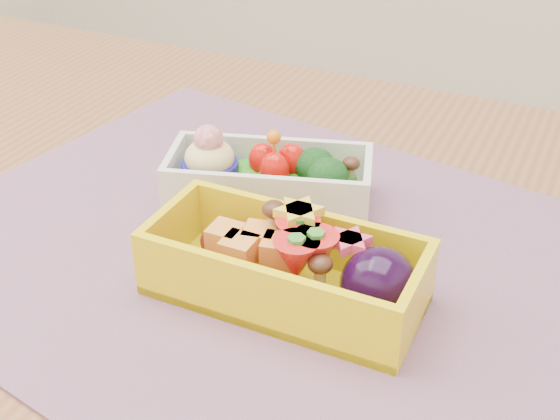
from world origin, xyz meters
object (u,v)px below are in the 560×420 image
at_px(table, 210,349).
at_px(bento_white, 268,179).
at_px(bento_yellow, 290,267).
at_px(placemat, 269,253).

distance_m(table, bento_white, 0.15).
bearing_deg(bento_yellow, bento_white, 122.90).
xyz_separation_m(bento_white, bento_yellow, (0.07, -0.11, 0.00)).
height_order(table, placemat, placemat).
distance_m(placemat, bento_yellow, 0.07).
distance_m(table, bento_yellow, 0.16).
height_order(table, bento_white, bento_white).
relative_size(placemat, bento_yellow, 2.84).
height_order(table, bento_yellow, bento_yellow).
height_order(bento_white, bento_yellow, bento_white).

